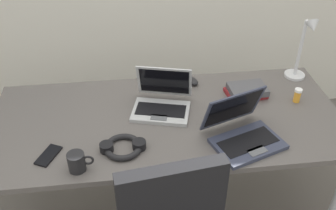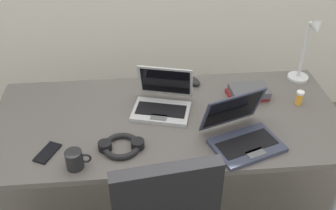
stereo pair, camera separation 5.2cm
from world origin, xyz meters
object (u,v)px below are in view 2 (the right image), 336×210
(cell_phone, at_px, (48,153))
(coffee_mug, at_px, (75,160))
(headphones, at_px, (121,146))
(pill_bottle, at_px, (299,98))
(laptop_front_left, at_px, (242,134))
(book_stack, at_px, (248,92))
(desk_lamp, at_px, (307,51))
(laptop_near_lamp, at_px, (162,102))
(computer_mouse, at_px, (194,81))

(cell_phone, bearing_deg, coffee_mug, -9.41)
(headphones, distance_m, coffee_mug, 0.23)
(pill_bottle, relative_size, coffee_mug, 0.70)
(laptop_front_left, xyz_separation_m, book_stack, (0.13, 0.37, -0.02))
(headphones, xyz_separation_m, book_stack, (0.69, 0.36, 0.01))
(desk_lamp, relative_size, laptop_near_lamp, 1.15)
(cell_phone, bearing_deg, computer_mouse, 61.08)
(book_stack, bearing_deg, headphones, -152.28)
(headphones, bearing_deg, desk_lamp, 25.26)
(desk_lamp, bearing_deg, book_stack, -160.03)
(headphones, height_order, book_stack, book_stack)
(cell_phone, bearing_deg, laptop_front_left, 26.36)
(desk_lamp, distance_m, laptop_front_left, 0.70)
(laptop_front_left, bearing_deg, headphones, 179.85)
(desk_lamp, height_order, laptop_front_left, desk_lamp)
(laptop_front_left, xyz_separation_m, cell_phone, (-0.90, -0.00, -0.04))
(pill_bottle, distance_m, book_stack, 0.27)
(desk_lamp, distance_m, cell_phone, 1.47)
(book_stack, bearing_deg, coffee_mug, -152.25)
(pill_bottle, bearing_deg, laptop_front_left, -144.28)
(computer_mouse, xyz_separation_m, headphones, (-0.41, -0.52, -0.00))
(laptop_near_lamp, bearing_deg, computer_mouse, 48.58)
(pill_bottle, bearing_deg, headphones, -163.99)
(laptop_near_lamp, height_order, coffee_mug, laptop_near_lamp)
(cell_phone, bearing_deg, headphones, 26.97)
(laptop_near_lamp, bearing_deg, headphones, -126.03)
(book_stack, relative_size, coffee_mug, 2.02)
(computer_mouse, distance_m, cell_phone, 0.91)
(cell_phone, xyz_separation_m, coffee_mug, (0.14, -0.10, 0.04))
(laptop_near_lamp, xyz_separation_m, pill_bottle, (0.73, -0.02, -0.00))
(laptop_near_lamp, height_order, book_stack, laptop_near_lamp)
(laptop_near_lamp, bearing_deg, desk_lamp, 13.42)
(computer_mouse, xyz_separation_m, coffee_mug, (-0.61, -0.62, 0.03))
(laptop_near_lamp, relative_size, computer_mouse, 3.61)
(book_stack, bearing_deg, laptop_front_left, -109.17)
(book_stack, xyz_separation_m, coffee_mug, (-0.89, -0.47, 0.02))
(desk_lamp, xyz_separation_m, pill_bottle, (-0.09, -0.22, -0.16))
(laptop_front_left, distance_m, cell_phone, 0.90)
(laptop_front_left, xyz_separation_m, computer_mouse, (-0.15, 0.52, -0.03))
(cell_phone, bearing_deg, book_stack, 45.84)
(laptop_front_left, xyz_separation_m, coffee_mug, (-0.76, -0.10, -0.00))
(desk_lamp, height_order, book_stack, desk_lamp)
(laptop_near_lamp, distance_m, coffee_mug, 0.57)
(laptop_front_left, xyz_separation_m, laptop_near_lamp, (-0.35, 0.29, -0.00))
(computer_mouse, relative_size, pill_bottle, 1.22)
(computer_mouse, distance_m, headphones, 0.66)
(desk_lamp, xyz_separation_m, computer_mouse, (-0.62, 0.03, -0.18))
(desk_lamp, xyz_separation_m, book_stack, (-0.34, -0.12, -0.17))
(laptop_front_left, height_order, cell_phone, laptop_front_left)
(computer_mouse, relative_size, cell_phone, 0.71)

